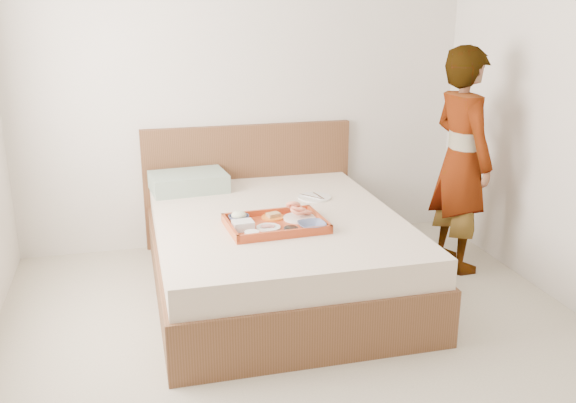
% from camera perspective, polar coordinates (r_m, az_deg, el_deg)
% --- Properties ---
extents(ground, '(3.50, 4.00, 0.01)m').
position_cam_1_polar(ground, '(3.48, 2.71, -14.77)').
color(ground, beige).
rests_on(ground, ground).
extents(wall_back, '(3.50, 0.01, 2.60)m').
position_cam_1_polar(wall_back, '(4.92, -4.00, 10.96)').
color(wall_back, silver).
rests_on(wall_back, ground).
extents(bed, '(1.65, 2.00, 0.53)m').
position_cam_1_polar(bed, '(4.22, -1.00, -4.64)').
color(bed, brown).
rests_on(bed, ground).
extents(headboard, '(1.65, 0.06, 0.95)m').
position_cam_1_polar(headboard, '(5.05, -3.56, 1.60)').
color(headboard, brown).
rests_on(headboard, ground).
extents(pillow, '(0.58, 0.42, 0.13)m').
position_cam_1_polar(pillow, '(4.71, -8.96, 1.77)').
color(pillow, gray).
rests_on(pillow, bed).
extents(tray, '(0.62, 0.47, 0.05)m').
position_cam_1_polar(tray, '(3.90, -1.13, -1.99)').
color(tray, '#B14E1C').
rests_on(tray, bed).
extents(prawn_plate, '(0.22, 0.22, 0.01)m').
position_cam_1_polar(prawn_plate, '(4.01, 1.04, -1.49)').
color(prawn_plate, white).
rests_on(prawn_plate, tray).
extents(navy_bowl_big, '(0.18, 0.18, 0.04)m').
position_cam_1_polar(navy_bowl_big, '(3.83, 2.16, -2.20)').
color(navy_bowl_big, navy).
rests_on(navy_bowl_big, tray).
extents(sauce_dish, '(0.09, 0.09, 0.03)m').
position_cam_1_polar(sauce_dish, '(3.77, 0.26, -2.59)').
color(sauce_dish, black).
rests_on(sauce_dish, tray).
extents(meat_plate, '(0.16, 0.16, 0.01)m').
position_cam_1_polar(meat_plate, '(3.84, -1.79, -2.36)').
color(meat_plate, white).
rests_on(meat_plate, tray).
extents(bread_plate, '(0.15, 0.15, 0.01)m').
position_cam_1_polar(bread_plate, '(4.02, -1.38, -1.42)').
color(bread_plate, orange).
rests_on(bread_plate, tray).
extents(salad_bowl, '(0.14, 0.14, 0.04)m').
position_cam_1_polar(salad_bowl, '(3.97, -4.45, -1.53)').
color(salad_bowl, navy).
rests_on(salad_bowl, tray).
extents(plastic_tub, '(0.13, 0.11, 0.05)m').
position_cam_1_polar(plastic_tub, '(3.82, -4.08, -2.15)').
color(plastic_tub, silver).
rests_on(plastic_tub, tray).
extents(cheese_round, '(0.09, 0.09, 0.03)m').
position_cam_1_polar(cheese_round, '(3.71, -3.27, -2.93)').
color(cheese_round, white).
rests_on(cheese_round, tray).
extents(dinner_plate, '(0.30, 0.30, 0.01)m').
position_cam_1_polar(dinner_plate, '(4.49, 2.41, 0.38)').
color(dinner_plate, white).
rests_on(dinner_plate, bed).
extents(person, '(0.43, 0.61, 1.59)m').
position_cam_1_polar(person, '(4.62, 15.38, 3.60)').
color(person, beige).
rests_on(person, ground).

